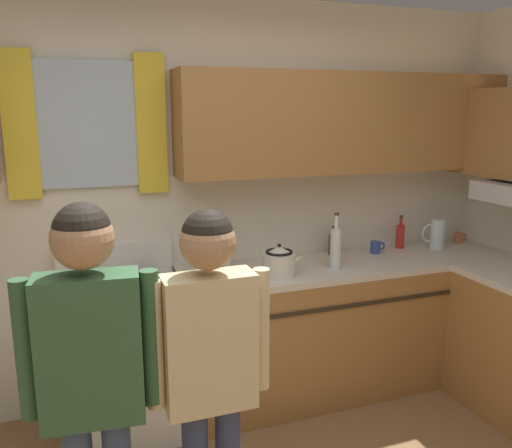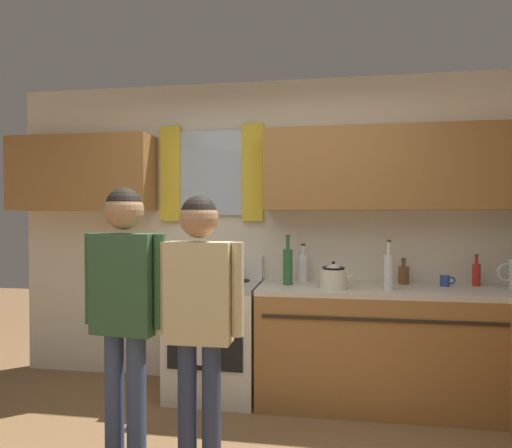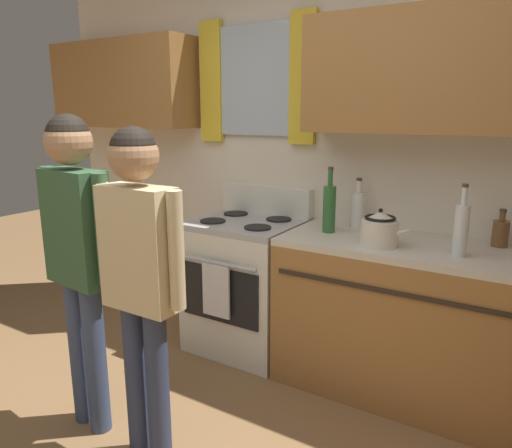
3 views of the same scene
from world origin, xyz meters
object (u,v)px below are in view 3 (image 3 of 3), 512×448
object	(u,v)px
bottle_tall_clear	(461,229)
bottle_squat_brown	(500,232)
stove_oven	(247,282)
stovetop_kettle	(380,229)
bottle_milk_white	(358,209)
adult_left	(77,240)
adult_in_plaid	(140,261)
bottle_wine_green	(329,207)

from	to	relation	value
bottle_tall_clear	bottle_squat_brown	bearing A→B (deg)	63.00
stove_oven	bottle_tall_clear	bearing A→B (deg)	-4.84
bottle_tall_clear	stovetop_kettle	distance (m)	0.40
bottle_milk_white	stovetop_kettle	bearing A→B (deg)	-53.80
stovetop_kettle	adult_left	xyz separation A→B (m)	(-1.16, -1.03, 0.01)
stovetop_kettle	adult_left	bearing A→B (deg)	-138.43
adult_in_plaid	bottle_milk_white	bearing A→B (deg)	70.78
bottle_squat_brown	stovetop_kettle	size ratio (longest dim) A/B	0.75
stove_oven	bottle_squat_brown	xyz separation A→B (m)	(1.50, 0.19, 0.51)
stove_oven	stovetop_kettle	world-z (taller)	stovetop_kettle
bottle_tall_clear	adult_left	bearing A→B (deg)	-146.02
bottle_wine_green	adult_in_plaid	world-z (taller)	adult_in_plaid
stove_oven	stovetop_kettle	xyz separation A→B (m)	(0.94, -0.14, 0.53)
stove_oven	adult_left	bearing A→B (deg)	-100.68
adult_in_plaid	adult_left	bearing A→B (deg)	177.21
bottle_tall_clear	adult_in_plaid	size ratio (longest dim) A/B	0.24
bottle_wine_green	stovetop_kettle	bearing A→B (deg)	-21.54
stove_oven	bottle_squat_brown	world-z (taller)	bottle_squat_brown
bottle_milk_white	adult_left	world-z (taller)	adult_left
bottle_milk_white	adult_in_plaid	bearing A→B (deg)	-109.22
bottle_squat_brown	bottle_tall_clear	bearing A→B (deg)	-117.00
bottle_milk_white	bottle_wine_green	bearing A→B (deg)	-119.43
bottle_tall_clear	adult_in_plaid	bearing A→B (deg)	-136.40
stovetop_kettle	bottle_milk_white	bearing A→B (deg)	126.20
stovetop_kettle	adult_left	world-z (taller)	adult_left
stove_oven	adult_in_plaid	xyz separation A→B (m)	(0.21, -1.19, 0.51)
bottle_squat_brown	adult_left	world-z (taller)	adult_left
bottle_milk_white	adult_in_plaid	world-z (taller)	adult_in_plaid
adult_left	adult_in_plaid	bearing A→B (deg)	-2.79
bottle_squat_brown	adult_in_plaid	xyz separation A→B (m)	(-1.28, -1.38, 0.00)
bottle_wine_green	bottle_squat_brown	world-z (taller)	bottle_wine_green
adult_in_plaid	stovetop_kettle	bearing A→B (deg)	55.31
stove_oven	bottle_milk_white	distance (m)	0.91
stove_oven	adult_in_plaid	bearing A→B (deg)	-79.78
bottle_milk_white	adult_left	xyz separation A→B (m)	(-0.92, -1.36, -0.01)
bottle_squat_brown	adult_left	bearing A→B (deg)	-141.63
adult_left	stove_oven	bearing A→B (deg)	79.32
adult_in_plaid	bottle_tall_clear	bearing A→B (deg)	43.60
adult_left	bottle_wine_green	bearing A→B (deg)	55.40
adult_left	stovetop_kettle	bearing A→B (deg)	41.57
bottle_tall_clear	stovetop_kettle	xyz separation A→B (m)	(-0.40, -0.02, -0.05)
stovetop_kettle	bottle_squat_brown	bearing A→B (deg)	30.65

